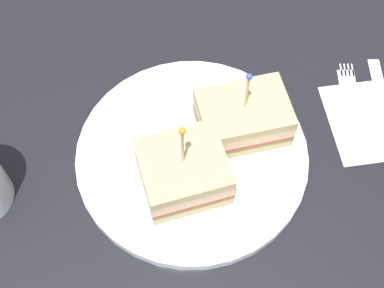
{
  "coord_description": "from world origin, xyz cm",
  "views": [
    {
      "loc": [
        25.73,
        -14.39,
        54.66
      ],
      "look_at": [
        0.0,
        0.0,
        3.34
      ],
      "focal_mm": 49.43,
      "sensor_mm": 36.0,
      "label": 1
    }
  ],
  "objects_px": {
    "sandwich_half_front": "(183,172)",
    "knife": "(382,96)",
    "sandwich_half_back": "(242,116)",
    "napkin": "(371,120)",
    "fork": "(351,93)",
    "plate": "(192,155)"
  },
  "relations": [
    {
      "from": "sandwich_half_back",
      "to": "sandwich_half_front",
      "type": "bearing_deg",
      "value": -71.63
    },
    {
      "from": "sandwich_half_front",
      "to": "knife",
      "type": "xyz_separation_m",
      "value": [
        0.01,
        0.28,
        -0.04
      ]
    },
    {
      "from": "plate",
      "to": "sandwich_half_front",
      "type": "bearing_deg",
      "value": -42.97
    },
    {
      "from": "plate",
      "to": "sandwich_half_front",
      "type": "height_order",
      "value": "sandwich_half_front"
    },
    {
      "from": "plate",
      "to": "sandwich_half_front",
      "type": "xyz_separation_m",
      "value": [
        0.03,
        -0.03,
        0.03
      ]
    },
    {
      "from": "sandwich_half_front",
      "to": "fork",
      "type": "distance_m",
      "value": 0.25
    },
    {
      "from": "plate",
      "to": "sandwich_half_back",
      "type": "relative_size",
      "value": 2.3
    },
    {
      "from": "sandwich_half_back",
      "to": "napkin",
      "type": "distance_m",
      "value": 0.17
    },
    {
      "from": "sandwich_half_front",
      "to": "knife",
      "type": "relative_size",
      "value": 0.92
    },
    {
      "from": "fork",
      "to": "knife",
      "type": "distance_m",
      "value": 0.04
    },
    {
      "from": "plate",
      "to": "napkin",
      "type": "relative_size",
      "value": 2.33
    },
    {
      "from": "plate",
      "to": "sandwich_half_back",
      "type": "distance_m",
      "value": 0.07
    },
    {
      "from": "napkin",
      "to": "knife",
      "type": "distance_m",
      "value": 0.04
    },
    {
      "from": "sandwich_half_front",
      "to": "fork",
      "type": "bearing_deg",
      "value": 92.43
    },
    {
      "from": "sandwich_half_front",
      "to": "plate",
      "type": "bearing_deg",
      "value": 137.03
    },
    {
      "from": "sandwich_half_front",
      "to": "fork",
      "type": "relative_size",
      "value": 0.99
    },
    {
      "from": "sandwich_half_front",
      "to": "knife",
      "type": "height_order",
      "value": "sandwich_half_front"
    },
    {
      "from": "sandwich_half_front",
      "to": "sandwich_half_back",
      "type": "distance_m",
      "value": 0.1
    },
    {
      "from": "sandwich_half_front",
      "to": "fork",
      "type": "xyz_separation_m",
      "value": [
        -0.01,
        0.25,
        -0.04
      ]
    },
    {
      "from": "sandwich_half_front",
      "to": "knife",
      "type": "bearing_deg",
      "value": 87.71
    },
    {
      "from": "sandwich_half_back",
      "to": "knife",
      "type": "height_order",
      "value": "sandwich_half_back"
    },
    {
      "from": "fork",
      "to": "plate",
      "type": "bearing_deg",
      "value": -94.66
    }
  ]
}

